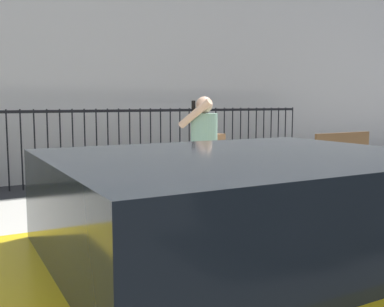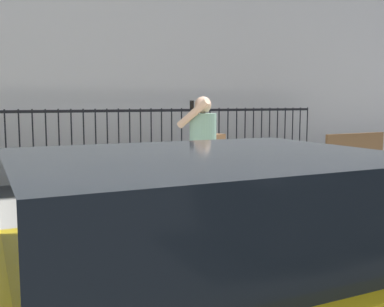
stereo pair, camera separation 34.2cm
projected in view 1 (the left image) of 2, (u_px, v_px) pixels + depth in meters
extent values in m
plane|color=#28282B|center=(257.00, 277.00, 4.44)|extent=(60.00, 60.00, 0.00)
cube|color=#B2ADA3|center=(158.00, 220.00, 6.31)|extent=(28.00, 4.40, 0.15)
cube|color=black|center=(78.00, 111.00, 9.30)|extent=(12.00, 0.04, 0.06)
cylinder|color=black|center=(8.00, 151.00, 8.67)|extent=(0.03, 0.03, 1.60)
cylinder|color=black|center=(22.00, 150.00, 8.80)|extent=(0.03, 0.03, 1.60)
cylinder|color=black|center=(35.00, 149.00, 8.93)|extent=(0.03, 0.03, 1.60)
cylinder|color=black|center=(48.00, 149.00, 9.06)|extent=(0.03, 0.03, 1.60)
cylinder|color=black|center=(61.00, 148.00, 9.19)|extent=(0.03, 0.03, 1.60)
cylinder|color=black|center=(73.00, 147.00, 9.32)|extent=(0.03, 0.03, 1.60)
cylinder|color=black|center=(85.00, 147.00, 9.45)|extent=(0.03, 0.03, 1.60)
cylinder|color=black|center=(97.00, 146.00, 9.58)|extent=(0.03, 0.03, 1.60)
cylinder|color=black|center=(108.00, 146.00, 9.71)|extent=(0.03, 0.03, 1.60)
cylinder|color=black|center=(119.00, 145.00, 9.84)|extent=(0.03, 0.03, 1.60)
cylinder|color=black|center=(130.00, 144.00, 9.97)|extent=(0.03, 0.03, 1.60)
cylinder|color=black|center=(140.00, 144.00, 10.10)|extent=(0.03, 0.03, 1.60)
cylinder|color=black|center=(151.00, 143.00, 10.23)|extent=(0.03, 0.03, 1.60)
cylinder|color=black|center=(161.00, 143.00, 10.36)|extent=(0.03, 0.03, 1.60)
cylinder|color=black|center=(170.00, 142.00, 10.49)|extent=(0.03, 0.03, 1.60)
cylinder|color=black|center=(180.00, 142.00, 10.62)|extent=(0.03, 0.03, 1.60)
cylinder|color=black|center=(189.00, 141.00, 10.75)|extent=(0.03, 0.03, 1.60)
cylinder|color=black|center=(198.00, 141.00, 10.88)|extent=(0.03, 0.03, 1.60)
cylinder|color=black|center=(207.00, 141.00, 11.01)|extent=(0.03, 0.03, 1.60)
cylinder|color=black|center=(216.00, 140.00, 11.14)|extent=(0.03, 0.03, 1.60)
cylinder|color=black|center=(224.00, 140.00, 11.27)|extent=(0.03, 0.03, 1.60)
cylinder|color=black|center=(232.00, 139.00, 11.40)|extent=(0.03, 0.03, 1.60)
cylinder|color=black|center=(240.00, 139.00, 11.53)|extent=(0.03, 0.03, 1.60)
cylinder|color=black|center=(248.00, 138.00, 11.66)|extent=(0.03, 0.03, 1.60)
cylinder|color=black|center=(256.00, 138.00, 11.79)|extent=(0.03, 0.03, 1.60)
cylinder|color=black|center=(263.00, 138.00, 11.92)|extent=(0.03, 0.03, 1.60)
cylinder|color=black|center=(271.00, 137.00, 12.05)|extent=(0.03, 0.03, 1.60)
cylinder|color=black|center=(278.00, 137.00, 12.18)|extent=(0.03, 0.03, 1.60)
cylinder|color=black|center=(285.00, 137.00, 12.31)|extent=(0.03, 0.03, 1.60)
cylinder|color=black|center=(292.00, 136.00, 12.44)|extent=(0.03, 0.03, 1.60)
cube|color=yellow|center=(269.00, 302.00, 2.60)|extent=(4.26, 1.96, 0.70)
cube|color=black|center=(242.00, 204.00, 2.44)|extent=(2.06, 1.67, 0.55)
cylinder|color=black|center=(331.00, 261.00, 3.99)|extent=(0.65, 0.24, 0.64)
cylinder|color=tan|center=(200.00, 197.00, 5.69)|extent=(0.15, 0.15, 0.75)
cylinder|color=tan|center=(208.00, 195.00, 5.85)|extent=(0.15, 0.15, 0.75)
cylinder|color=gray|center=(204.00, 140.00, 5.69)|extent=(0.45, 0.45, 0.69)
sphere|color=tan|center=(204.00, 105.00, 5.64)|extent=(0.21, 0.21, 0.21)
cylinder|color=tan|center=(195.00, 114.00, 5.49)|extent=(0.28, 0.48, 0.37)
cylinder|color=tan|center=(212.00, 141.00, 5.85)|extent=(0.09, 0.09, 0.52)
cube|color=black|center=(193.00, 107.00, 5.55)|extent=(0.07, 0.04, 0.15)
cube|color=brown|center=(215.00, 147.00, 5.91)|extent=(0.32, 0.26, 0.34)
cube|color=brown|center=(335.00, 155.00, 9.63)|extent=(1.60, 0.45, 0.05)
cube|color=brown|center=(343.00, 143.00, 9.43)|extent=(1.60, 0.06, 0.44)
cube|color=#333338|center=(311.00, 169.00, 9.30)|extent=(0.08, 0.41, 0.40)
cube|color=#333338|center=(356.00, 164.00, 10.01)|extent=(0.08, 0.41, 0.40)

